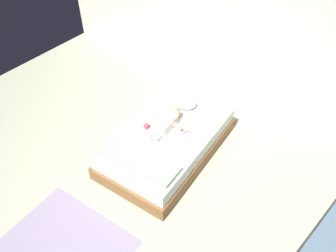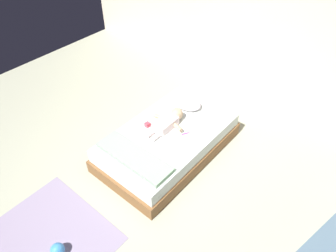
{
  "view_description": "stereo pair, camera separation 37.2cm",
  "coord_description": "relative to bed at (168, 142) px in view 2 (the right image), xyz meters",
  "views": [
    {
      "loc": [
        1.61,
        -1.89,
        3.31
      ],
      "look_at": [
        -0.14,
        0.76,
        0.49
      ],
      "focal_mm": 33.41,
      "sensor_mm": 36.0,
      "label": 1
    },
    {
      "loc": [
        1.9,
        -1.67,
        3.31
      ],
      "look_at": [
        -0.14,
        0.76,
        0.49
      ],
      "focal_mm": 33.41,
      "sensor_mm": 36.0,
      "label": 2
    }
  ],
  "objects": [
    {
      "name": "bed",
      "position": [
        0.0,
        0.0,
        0.0
      ],
      "size": [
        1.18,
        2.0,
        0.39
      ],
      "color": "brown",
      "rests_on": "ground_plane"
    },
    {
      "name": "rug",
      "position": [
        -0.15,
        -1.93,
        -0.19
      ],
      "size": [
        1.38,
        1.2,
        0.01
      ],
      "color": "gray",
      "rests_on": "ground_plane"
    },
    {
      "name": "toothbrush",
      "position": [
        0.22,
        0.13,
        0.21
      ],
      "size": [
        0.07,
        0.12,
        0.02
      ],
      "color": "#B131AE",
      "rests_on": "bed"
    },
    {
      "name": "toy_ball",
      "position": [
        0.09,
        -1.95,
        -0.11
      ],
      "size": [
        0.15,
        0.15,
        0.15
      ],
      "primitive_type": "sphere",
      "color": "#4192DC",
      "rests_on": "rug"
    },
    {
      "name": "wall_behind_bed",
      "position": [
        0.14,
        2.24,
        1.19
      ],
      "size": [
        8.0,
        0.12,
        2.77
      ],
      "primitive_type": "cube",
      "color": "beige",
      "rests_on": "ground_plane"
    },
    {
      "name": "toy_block",
      "position": [
        -0.29,
        -0.11,
        0.23
      ],
      "size": [
        0.07,
        0.07,
        0.06
      ],
      "color": "#D74251",
      "rests_on": "bed"
    },
    {
      "name": "baby",
      "position": [
        -0.08,
        0.11,
        0.27
      ],
      "size": [
        0.52,
        0.67,
        0.18
      ],
      "color": "white",
      "rests_on": "bed"
    },
    {
      "name": "ground_plane",
      "position": [
        0.14,
        -0.76,
        -0.19
      ],
      "size": [
        8.0,
        8.0,
        0.0
      ],
      "primitive_type": "plane",
      "color": "#AAAC92"
    },
    {
      "name": "pillow",
      "position": [
        -0.15,
        0.62,
        0.26
      ],
      "size": [
        0.45,
        0.33,
        0.12
      ],
      "color": "white",
      "rests_on": "bed"
    },
    {
      "name": "blanket",
      "position": [
        0.0,
        -0.66,
        0.23
      ],
      "size": [
        1.06,
        0.34,
        0.06
      ],
      "color": "#92B792",
      "rests_on": "bed"
    }
  ]
}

